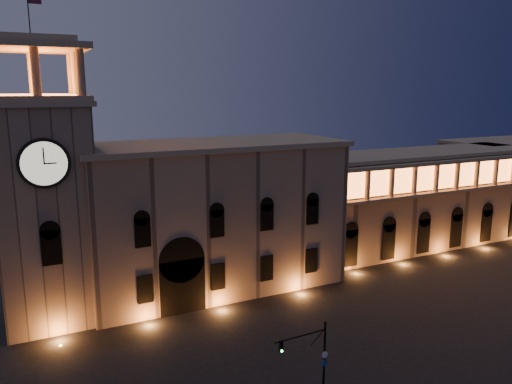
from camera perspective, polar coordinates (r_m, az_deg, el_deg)
ground at (r=45.93m, az=8.49°, el=-19.33°), size 160.00×160.00×0.00m
government_building at (r=59.82m, az=-4.87°, el=-2.73°), size 30.80×12.80×17.60m
clock_tower at (r=54.37m, az=-22.97°, el=-1.03°), size 9.80×9.80×32.40m
colonnade_wing at (r=80.10m, az=17.96°, el=-0.65°), size 40.60×11.50×14.50m
secondary_building at (r=103.31m, az=26.08°, el=1.19°), size 20.00×12.00×14.00m
traffic_light at (r=40.16m, az=6.85°, el=-18.60°), size 4.67×0.59×6.41m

